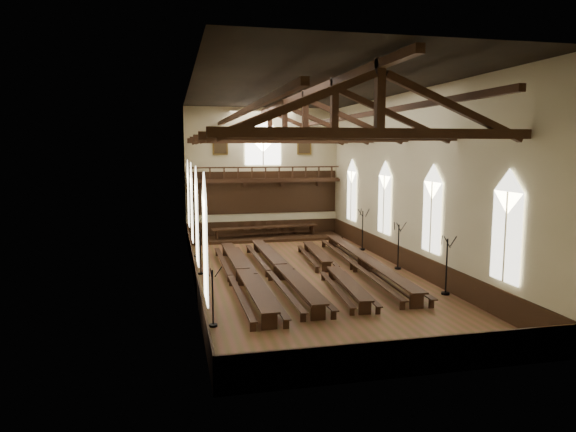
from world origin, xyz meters
name	(u,v)px	position (x,y,z in m)	size (l,w,h in m)	color
ground	(305,275)	(0.00, 0.00, 0.00)	(26.00, 26.00, 0.00)	brown
room_walls	(305,156)	(0.00, 0.00, 6.46)	(26.00, 26.00, 26.00)	beige
wainscot_band	(305,264)	(0.00, 0.00, 0.60)	(12.00, 26.00, 1.20)	black
side_windows	(305,207)	(0.00, 0.00, 3.74)	(11.85, 19.80, 4.50)	white
end_window	(263,144)	(0.00, 12.90, 7.22)	(2.80, 0.12, 3.80)	white
minstrels_gallery	(264,187)	(0.00, 12.66, 3.91)	(11.80, 1.24, 3.70)	#341E10
portraits	(263,145)	(0.00, 12.90, 7.10)	(7.75, 0.09, 1.45)	brown
roof_trusses	(305,123)	(0.00, 0.00, 8.22)	(11.70, 25.70, 2.80)	#341E10
refectory_row_a	(243,272)	(-3.55, -1.07, 0.57)	(1.64, 14.68, 0.78)	#341E10
refectory_row_b	(281,268)	(-1.44, -0.47, 0.56)	(1.64, 14.63, 0.77)	#341E10
refectory_row_c	(330,267)	(1.29, -0.63, 0.49)	(1.87, 13.79, 0.67)	#341E10
refectory_row_d	(365,260)	(3.59, 0.16, 0.58)	(2.01, 14.93, 0.80)	#341E10
dais	(266,238)	(-0.11, 11.40, 0.10)	(11.40, 3.01, 0.20)	black
high_table	(266,228)	(-0.11, 11.40, 0.85)	(8.26, 1.84, 0.77)	#341E10
high_chairs	(264,227)	(-0.11, 12.20, 0.78)	(5.02, 0.52, 1.06)	#341E10
candelabrum_left_near	(213,309)	(-5.55, -7.22, 0.72)	(0.71, 0.70, 2.38)	black
candelabrum_left_mid	(201,261)	(-5.55, 1.34, 0.77)	(0.67, 0.78, 2.52)	black
candelabrum_left_far	(197,245)	(-5.55, 6.05, 0.78)	(0.71, 0.78, 2.56)	black
candelabrum_right_near	(446,277)	(5.55, -5.22, 0.86)	(0.77, 0.87, 2.84)	black
candelabrum_right_mid	(398,255)	(5.55, 0.07, 0.83)	(0.75, 0.84, 2.73)	black
candelabrum_right_far	(362,238)	(5.55, 5.75, 0.86)	(0.86, 0.80, 2.84)	black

